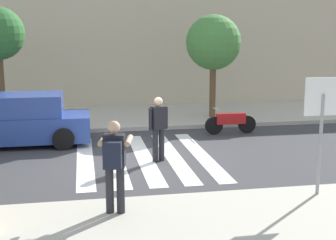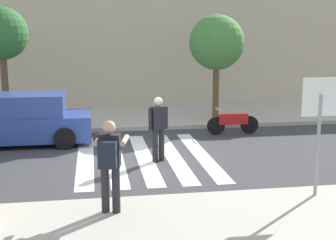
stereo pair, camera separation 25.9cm
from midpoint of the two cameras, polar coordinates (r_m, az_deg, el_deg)
ground_plane at (r=12.74m, az=-2.23°, el=-4.78°), size 120.00×120.00×0.00m
sidewalk_far at (r=18.54m, az=-4.52°, el=0.43°), size 60.00×4.80×0.14m
building_facade_far at (r=22.62m, az=-5.59°, el=10.08°), size 56.00×4.00×6.24m
crosswalk_stripe_0 at (r=12.85m, az=-9.47°, el=-4.77°), size 0.44×5.20×0.01m
crosswalk_stripe_1 at (r=12.86m, az=-5.89°, el=-4.65°), size 0.44×5.20×0.01m
crosswalk_stripe_2 at (r=12.93m, az=-2.34°, el=-4.52°), size 0.44×5.20×0.01m
crosswalk_stripe_3 at (r=13.05m, az=1.16°, el=-4.37°), size 0.44×5.20×0.01m
crosswalk_stripe_4 at (r=13.21m, az=4.58°, el=-4.21°), size 0.44×5.20×0.01m
stop_sign at (r=9.74m, az=18.74°, el=1.07°), size 0.76×0.08×2.40m
photographer_with_backpack at (r=8.50m, az=-6.26°, el=-4.73°), size 0.69×0.92×1.72m
pedestrian_crossing at (r=12.32m, az=-0.59°, el=-0.65°), size 0.54×0.37×1.72m
parked_car_blue at (r=14.86m, az=-16.62°, el=-0.08°), size 4.10×1.92×1.55m
motorcycle at (r=15.81m, az=8.37°, el=-0.24°), size 1.76×0.60×0.87m
street_tree_west at (r=17.43m, az=-19.22°, el=9.81°), size 1.84×1.84×4.11m
street_tree_center at (r=17.90m, az=6.38°, el=9.31°), size 2.08×2.08×3.88m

